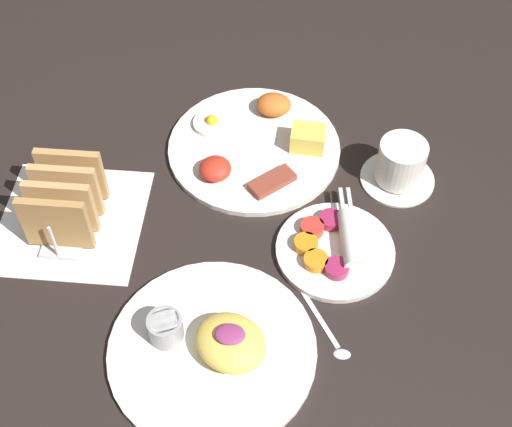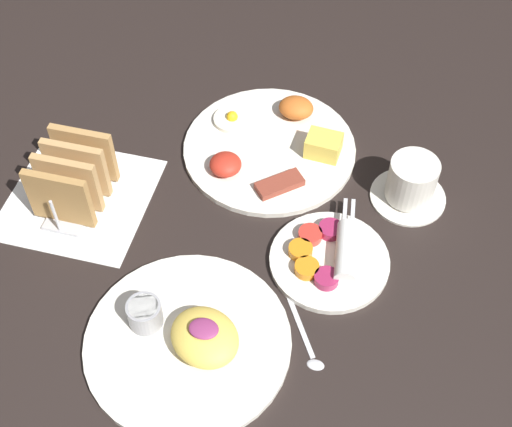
{
  "view_description": "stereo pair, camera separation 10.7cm",
  "coord_description": "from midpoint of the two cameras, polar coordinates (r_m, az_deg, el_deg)",
  "views": [
    {
      "loc": [
        0.15,
        -0.62,
        0.87
      ],
      "look_at": [
        0.09,
        0.04,
        0.03
      ],
      "focal_mm": 50.0,
      "sensor_mm": 36.0,
      "label": 1
    },
    {
      "loc": [
        0.26,
        -0.61,
        0.87
      ],
      "look_at": [
        0.09,
        0.04,
        0.03
      ],
      "focal_mm": 50.0,
      "sensor_mm": 36.0,
      "label": 2
    }
  ],
  "objects": [
    {
      "name": "plate_condiments",
      "position": [
        1.06,
        3.54,
        -2.76
      ],
      "size": [
        0.18,
        0.19,
        0.04
      ],
      "color": "silver",
      "rests_on": "ground_plane"
    },
    {
      "name": "plate_breakfast",
      "position": [
        1.2,
        -2.55,
        5.38
      ],
      "size": [
        0.29,
        0.29,
        0.05
      ],
      "color": "silver",
      "rests_on": "ground_plane"
    },
    {
      "name": "teaspoon",
      "position": [
        0.99,
        2.84,
        -9.82
      ],
      "size": [
        0.08,
        0.11,
        0.01
      ],
      "color": "silver",
      "rests_on": "ground_plane"
    },
    {
      "name": "coffee_cup",
      "position": [
        1.14,
        8.87,
        3.72
      ],
      "size": [
        0.12,
        0.12,
        0.08
      ],
      "color": "silver",
      "rests_on": "ground_plane"
    },
    {
      "name": "toast_rack",
      "position": [
        1.11,
        -17.74,
        0.83
      ],
      "size": [
        0.1,
        0.15,
        0.1
      ],
      "color": "#B7B7BC",
      "rests_on": "ground_plane"
    },
    {
      "name": "plate_foreground",
      "position": [
        0.98,
        -6.64,
        -10.72
      ],
      "size": [
        0.28,
        0.28,
        0.06
      ],
      "color": "silver",
      "rests_on": "ground_plane"
    },
    {
      "name": "ground_plane",
      "position": [
        1.09,
        -7.96,
        -2.5
      ],
      "size": [
        3.0,
        3.0,
        0.0
      ],
      "primitive_type": "plane",
      "color": "black"
    },
    {
      "name": "napkin_flat",
      "position": [
        1.15,
        -17.15,
        -0.75
      ],
      "size": [
        0.22,
        0.22,
        0.0
      ],
      "color": "white",
      "rests_on": "ground_plane"
    }
  ]
}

